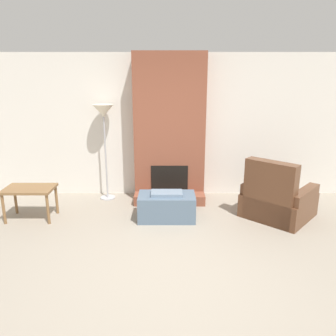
{
  "coord_description": "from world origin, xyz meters",
  "views": [
    {
      "loc": [
        -0.03,
        -3.26,
        2.2
      ],
      "look_at": [
        0.0,
        2.36,
        0.62
      ],
      "focal_mm": 35.0,
      "sensor_mm": 36.0,
      "label": 1
    }
  ],
  "objects_px": {
    "armchair": "(275,201)",
    "side_table": "(28,192)",
    "floor_lamp_left": "(102,117)",
    "ottoman": "(165,206)"
  },
  "relations": [
    {
      "from": "armchair",
      "to": "side_table",
      "type": "bearing_deg",
      "value": 42.81
    },
    {
      "from": "armchair",
      "to": "floor_lamp_left",
      "type": "height_order",
      "value": "floor_lamp_left"
    },
    {
      "from": "floor_lamp_left",
      "to": "ottoman",
      "type": "bearing_deg",
      "value": -39.74
    },
    {
      "from": "ottoman",
      "to": "side_table",
      "type": "bearing_deg",
      "value": 179.66
    },
    {
      "from": "side_table",
      "to": "floor_lamp_left",
      "type": "xyz_separation_m",
      "value": [
        1.05,
        0.91,
        1.07
      ]
    },
    {
      "from": "armchair",
      "to": "side_table",
      "type": "relative_size",
      "value": 1.76
    },
    {
      "from": "armchair",
      "to": "floor_lamp_left",
      "type": "bearing_deg",
      "value": 25.35
    },
    {
      "from": "ottoman",
      "to": "armchair",
      "type": "distance_m",
      "value": 1.75
    },
    {
      "from": "armchair",
      "to": "side_table",
      "type": "xyz_separation_m",
      "value": [
        -3.9,
        -0.04,
        0.17
      ]
    },
    {
      "from": "ottoman",
      "to": "floor_lamp_left",
      "type": "distance_m",
      "value": 1.94
    }
  ]
}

